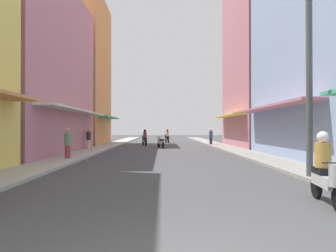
% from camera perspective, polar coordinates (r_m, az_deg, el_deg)
% --- Properties ---
extents(ground_plane, '(114.23, 114.23, 0.00)m').
position_cam_1_polar(ground_plane, '(25.26, -0.66, -4.23)').
color(ground_plane, '#424244').
extents(sidewalk_left, '(1.87, 59.92, 0.12)m').
position_cam_1_polar(sidewalk_left, '(25.76, -12.41, -4.01)').
color(sidewalk_left, '#ADA89E').
rests_on(sidewalk_left, ground).
extents(sidewalk_right, '(1.87, 59.92, 0.12)m').
position_cam_1_polar(sidewalk_right, '(25.82, 11.06, -4.00)').
color(sidewalk_right, gray).
rests_on(sidewalk_right, ground).
extents(building_left_mid, '(7.05, 13.39, 11.26)m').
position_cam_1_polar(building_left_mid, '(22.65, -24.80, 9.69)').
color(building_left_mid, '#B7727F').
rests_on(building_left_mid, ground).
extents(building_left_far, '(7.05, 8.58, 15.02)m').
position_cam_1_polar(building_left_far, '(33.96, -16.61, 9.45)').
color(building_left_far, '#D88C4C').
rests_on(building_left_far, ground).
extents(building_right_mid, '(7.05, 10.91, 15.23)m').
position_cam_1_polar(building_right_mid, '(19.93, 28.25, 16.98)').
color(building_right_mid, '#8CA5CC').
rests_on(building_right_mid, ground).
extents(building_right_far, '(7.05, 10.12, 16.76)m').
position_cam_1_polar(building_right_far, '(29.92, 17.60, 12.53)').
color(building_right_far, '#B7727F').
rests_on(building_right_far, ground).
extents(motorbike_silver, '(0.56, 1.80, 1.58)m').
position_cam_1_polar(motorbike_silver, '(7.61, 26.95, -7.48)').
color(motorbike_silver, black).
rests_on(motorbike_silver, ground).
extents(motorbike_black, '(0.64, 1.78, 1.58)m').
position_cam_1_polar(motorbike_black, '(36.47, -0.18, -1.98)').
color(motorbike_black, black).
rests_on(motorbike_black, ground).
extents(motorbike_green, '(0.68, 1.77, 1.58)m').
position_cam_1_polar(motorbike_green, '(29.72, -4.32, -2.31)').
color(motorbike_green, black).
rests_on(motorbike_green, ground).
extents(motorbike_white, '(0.70, 1.76, 0.96)m').
position_cam_1_polar(motorbike_white, '(26.30, -1.37, -2.98)').
color(motorbike_white, black).
rests_on(motorbike_white, ground).
extents(pedestrian_crossing, '(0.44, 0.44, 1.73)m').
position_cam_1_polar(pedestrian_crossing, '(24.56, -14.36, -2.04)').
color(pedestrian_crossing, beige).
rests_on(pedestrian_crossing, ground).
extents(pedestrian_far, '(0.44, 0.44, 1.75)m').
position_cam_1_polar(pedestrian_far, '(30.95, 7.86, -1.71)').
color(pedestrian_far, '#262628').
rests_on(pedestrian_far, ground).
extents(pedestrian_midway, '(0.34, 0.34, 1.68)m').
position_cam_1_polar(pedestrian_midway, '(16.81, -17.90, -3.19)').
color(pedestrian_midway, '#99333F').
rests_on(pedestrian_midway, ground).
extents(utility_pole, '(0.20, 1.20, 7.82)m').
position_cam_1_polar(utility_pole, '(11.18, 24.43, 11.70)').
color(utility_pole, '#4C4C4F').
rests_on(utility_pole, ground).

